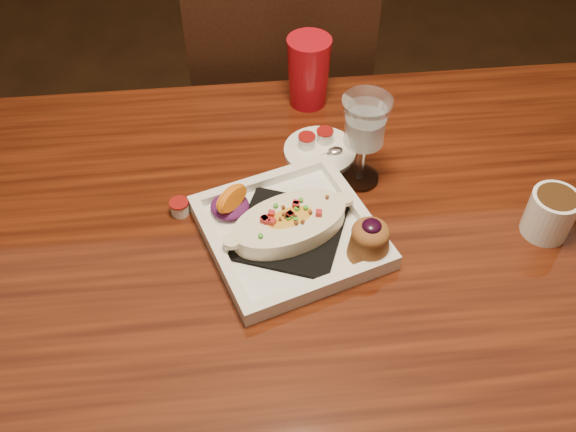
{
  "coord_description": "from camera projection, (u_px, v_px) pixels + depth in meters",
  "views": [
    {
      "loc": [
        -0.11,
        -0.66,
        1.55
      ],
      "look_at": [
        -0.04,
        0.05,
        0.77
      ],
      "focal_mm": 40.0,
      "sensor_mm": 36.0,
      "label": 1
    }
  ],
  "objects": [
    {
      "name": "coffee_mug",
      "position": [
        552.0,
        212.0,
        1.03
      ],
      "size": [
        0.1,
        0.08,
        0.08
      ],
      "rotation": [
        0.0,
        0.0,
        0.4
      ],
      "color": "white",
      "rests_on": "table"
    },
    {
      "name": "creamer_loose",
      "position": [
        180.0,
        207.0,
        1.08
      ],
      "size": [
        0.03,
        0.03,
        0.03
      ],
      "color": "white",
      "rests_on": "table"
    },
    {
      "name": "plate",
      "position": [
        298.0,
        229.0,
        1.03
      ],
      "size": [
        0.33,
        0.33,
        0.08
      ],
      "rotation": [
        0.0,
        0.0,
        0.32
      ],
      "color": "white",
      "rests_on": "table"
    },
    {
      "name": "goblet",
      "position": [
        365.0,
        127.0,
        1.05
      ],
      "size": [
        0.08,
        0.08,
        0.17
      ],
      "color": "silver",
      "rests_on": "table"
    },
    {
      "name": "saucer",
      "position": [
        319.0,
        149.0,
        1.18
      ],
      "size": [
        0.13,
        0.13,
        0.09
      ],
      "color": "white",
      "rests_on": "table"
    },
    {
      "name": "table",
      "position": [
        311.0,
        280.0,
        1.11
      ],
      "size": [
        1.5,
        0.9,
        0.75
      ],
      "color": "maroon",
      "rests_on": "floor"
    },
    {
      "name": "red_tumbler",
      "position": [
        309.0,
        72.0,
        1.24
      ],
      "size": [
        0.09,
        0.09,
        0.14
      ],
      "primitive_type": "cone",
      "color": "red",
      "rests_on": "table"
    },
    {
      "name": "chair_far",
      "position": [
        278.0,
        118.0,
        1.64
      ],
      "size": [
        0.42,
        0.42,
        0.93
      ],
      "rotation": [
        0.0,
        0.0,
        3.14
      ],
      "color": "black",
      "rests_on": "floor"
    }
  ]
}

